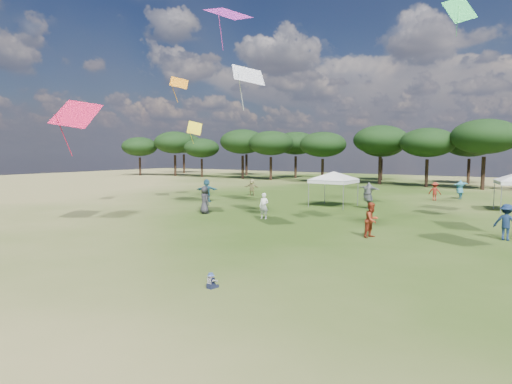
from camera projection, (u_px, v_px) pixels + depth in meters
ground at (150, 311)px, 11.00m from camera, size 140.00×140.00×0.00m
tree_line at (479, 140)px, 48.56m from camera, size 108.78×17.63×7.77m
tent_left at (334, 173)px, 31.80m from camera, size 5.91×5.91×2.92m
toddler at (211, 281)px, 12.81m from camera, size 0.33×0.36×0.47m
festival_crowd at (372, 197)px, 30.39m from camera, size 29.08×22.13×1.91m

